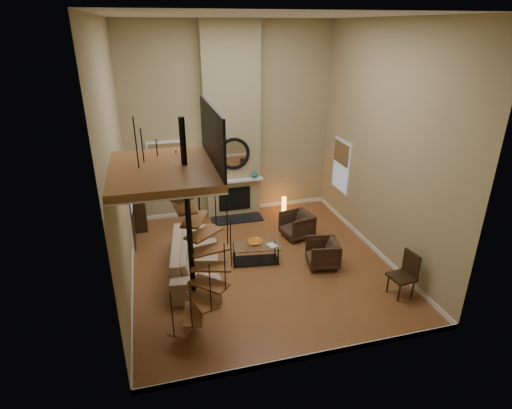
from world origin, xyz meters
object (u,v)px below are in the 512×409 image
object	(u,v)px
armchair_near	(299,225)
armchair_far	(325,253)
coffee_table	(255,251)
accent_lamp	(284,205)
hutch	(137,196)
sofa	(195,256)
floor_lamp	(198,184)
side_chair	(405,273)

from	to	relation	value
armchair_near	armchair_far	size ratio (longest dim) A/B	1.05
coffee_table	accent_lamp	xyz separation A→B (m)	(1.59, 2.57, -0.03)
hutch	armchair_far	size ratio (longest dim) A/B	2.61
sofa	armchair_near	xyz separation A→B (m)	(2.95, 1.00, -0.04)
hutch	accent_lamp	distance (m)	4.36
armchair_far	floor_lamp	xyz separation A→B (m)	(-2.62, 2.60, 1.06)
hutch	armchair_near	distance (m)	4.57
hutch	sofa	bearing A→B (deg)	-65.72
sofa	accent_lamp	xyz separation A→B (m)	(3.06, 2.61, -0.15)
side_chair	sofa	bearing A→B (deg)	153.81
coffee_table	hutch	bearing A→B (deg)	135.12
armchair_far	floor_lamp	world-z (taller)	floor_lamp
hutch	sofa	size ratio (longest dim) A/B	0.71
hutch	coffee_table	xyz separation A→B (m)	(2.71, -2.69, -0.67)
armchair_far	floor_lamp	distance (m)	3.84
armchair_far	coffee_table	world-z (taller)	armchair_far
armchair_near	hutch	bearing A→B (deg)	-124.76
hutch	accent_lamp	size ratio (longest dim) A/B	3.80
armchair_far	accent_lamp	world-z (taller)	armchair_far
coffee_table	floor_lamp	bearing A→B (deg)	118.32
accent_lamp	side_chair	distance (m)	4.81
sofa	floor_lamp	size ratio (longest dim) A/B	1.58
hutch	armchair_far	world-z (taller)	hutch
accent_lamp	sofa	bearing A→B (deg)	-139.55
armchair_near	side_chair	world-z (taller)	side_chair
coffee_table	accent_lamp	distance (m)	3.02
coffee_table	accent_lamp	size ratio (longest dim) A/B	2.54
armchair_near	coffee_table	bearing A→B (deg)	-69.33
armchair_near	accent_lamp	distance (m)	1.61
side_chair	accent_lamp	bearing A→B (deg)	103.53
armchair_far	side_chair	distance (m)	1.89
coffee_table	accent_lamp	world-z (taller)	accent_lamp
sofa	coffee_table	bearing A→B (deg)	-80.88
armchair_near	side_chair	distance (m)	3.31
sofa	side_chair	world-z (taller)	side_chair
armchair_near	floor_lamp	distance (m)	2.94
sofa	armchair_near	size ratio (longest dim) A/B	3.53
sofa	armchair_far	size ratio (longest dim) A/B	3.70
sofa	armchair_near	distance (m)	3.12
side_chair	hutch	bearing A→B (deg)	138.49
armchair_near	accent_lamp	bearing A→B (deg)	163.74
armchair_near	accent_lamp	xyz separation A→B (m)	(0.11, 1.61, -0.10)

